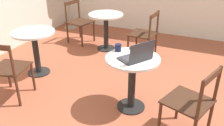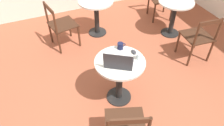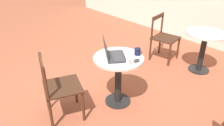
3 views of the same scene
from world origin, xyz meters
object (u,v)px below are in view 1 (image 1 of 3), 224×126
chair_near_front (191,103)px  mug (118,48)px  chair_mid_front (145,34)px  mouse (133,48)px  chair_far_left (8,69)px  cafe_table_near (132,72)px  chair_mid_back (79,22)px  cafe_table_mid (106,24)px  laptop (137,56)px  drinking_glass (143,48)px  cafe_table_far (35,43)px

chair_near_front → mug: 1.11m
chair_mid_front → mouse: chair_mid_front is taller
chair_far_left → cafe_table_near: bearing=-74.4°
chair_mid_back → mug: 2.33m
chair_far_left → mouse: size_ratio=8.63×
cafe_table_mid → chair_far_left: (-2.11, 0.47, -0.08)m
mug → cafe_table_near: bearing=-115.9°
chair_near_front → chair_mid_back: size_ratio=1.00×
cafe_table_near → laptop: bearing=-126.0°
chair_near_front → mouse: size_ratio=8.63×
mug → chair_mid_front: bearing=2.6°
cafe_table_mid → mug: (-1.55, -0.88, 0.24)m
cafe_table_mid → drinking_glass: drinking_glass is taller
chair_mid_front → chair_far_left: bearing=147.8°
drinking_glass → laptop: bearing=-177.9°
chair_mid_back → mug: bearing=-137.0°
chair_mid_back → drinking_glass: size_ratio=9.53×
mug → chair_mid_back: bearing=43.0°
chair_mid_front → laptop: (-1.64, -0.37, 0.33)m
cafe_table_mid → cafe_table_far: 1.50m
cafe_table_far → laptop: bearing=-100.8°
chair_near_front → chair_mid_back: (2.07, 2.56, 0.00)m
cafe_table_near → chair_mid_front: (1.59, 0.30, -0.08)m
chair_mid_back → chair_far_left: (-2.25, -0.23, 0.00)m
chair_mid_front → chair_mid_back: same height
chair_mid_front → chair_near_front: bearing=-150.4°
mouse → cafe_table_mid: bearing=35.9°
mouse → chair_mid_front: bearing=9.3°
chair_far_left → laptop: size_ratio=1.95×
chair_far_left → chair_near_front: bearing=-85.7°
cafe_table_near → chair_mid_back: bearing=45.1°
chair_near_front → laptop: bearing=72.2°
cafe_table_near → chair_mid_back: size_ratio=0.83×
cafe_table_far → chair_far_left: (-0.74, -0.14, -0.08)m
chair_mid_back → cafe_table_mid: bearing=-101.3°
chair_mid_back → mouse: 2.35m
mug → drinking_glass: (0.12, -0.29, -0.00)m
cafe_table_mid → chair_far_left: bearing=167.5°
chair_far_left → chair_mid_back: bearing=5.8°
chair_far_left → mug: chair_far_left is taller
cafe_table_near → drinking_glass: 0.34m
chair_near_front → chair_mid_front: size_ratio=1.00×
chair_mid_back → mug: (-1.69, -1.57, 0.32)m
mouse → cafe_table_near: bearing=-160.8°
chair_mid_front → cafe_table_near: bearing=-169.2°
chair_mid_back → laptop: laptop is taller
chair_near_front → chair_mid_front: 2.14m
mouse → mug: mug is taller
laptop → mouse: bearing=27.2°
cafe_table_near → cafe_table_far: same height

